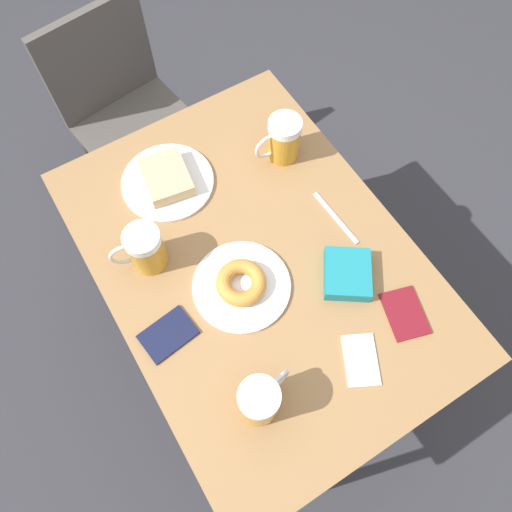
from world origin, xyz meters
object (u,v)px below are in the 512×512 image
Objects in this scene: fork at (336,218)px; plate_with_cake at (167,180)px; beer_mug_center at (145,249)px; napkin_folded at (361,360)px; chair at (122,103)px; beer_mug_right at (260,400)px; plate_with_donut at (241,284)px; beer_mug_left at (283,139)px; blue_pouch at (347,274)px; passport_far_edge at (168,334)px; passport_near_edge at (405,313)px.

plate_with_cake is at bearing 134.75° from fork.
beer_mug_center is 0.73× the size of fork.
napkin_folded is at bearing -116.67° from fork.
beer_mug_right is (-0.16, -1.21, 0.32)m from chair.
chair is at bearing 106.68° from fork.
plate_with_donut is (-0.04, -0.94, 0.27)m from chair.
beer_mug_left is (0.31, 0.29, 0.05)m from plate_with_donut.
beer_mug_left is at bearing -76.28° from chair.
passport_far_edge is at bearing 167.31° from blue_pouch.
plate_with_cake is 0.69m from napkin_folded.
passport_far_edge reaches higher than napkin_folded.
chair is 0.98m from fork.
fork is (0.17, 0.34, -0.00)m from napkin_folded.
passport_far_edge is (-0.05, -0.20, -0.06)m from beer_mug_center.
beer_mug_center reaches higher than chair.
beer_mug_left is 0.69m from beer_mug_right.
fork is at bearing -45.25° from plate_with_cake.
napkin_folded is at bearing -64.84° from plate_with_donut.
plate_with_cake is at bearing 92.32° from plate_with_donut.
plate_with_cake reaches higher than passport_far_edge.
beer_mug_left is 0.95× the size of napkin_folded.
passport_far_edge is (-0.51, 0.25, 0.00)m from passport_near_edge.
blue_pouch is at bearing -99.61° from beer_mug_left.
plate_with_donut is at bearing -48.82° from beer_mug_center.
plate_with_donut is at bearing -100.81° from chair.
passport_near_edge is 0.85× the size of blue_pouch.
beer_mug_center is 0.79× the size of blue_pouch.
beer_mug_right is at bearing -144.41° from fork.
blue_pouch is (0.25, -0.49, 0.00)m from plate_with_cake.
fork is 1.36× the size of passport_far_edge.
beer_mug_center is at bearing -113.36° from chair.
beer_mug_right is 0.53m from fork.
beer_mug_center reaches higher than napkin_folded.
fork is at bearing 5.64° from passport_far_edge.
plate_with_cake is 1.48× the size of blue_pouch.
plate_with_donut is at bearing 138.34° from passport_near_edge.
napkin_folded is at bearing -93.60° from chair.
chair is at bearing 74.77° from beer_mug_center.
passport_near_edge is (0.16, 0.04, 0.00)m from napkin_folded.
beer_mug_center reaches higher than plate_with_cake.
beer_mug_left reaches higher than fork.
plate_with_donut is 0.34m from napkin_folded.
napkin_folded is (0.25, -0.04, -0.06)m from beer_mug_right.
beer_mug_center is (-0.21, -0.76, 0.32)m from chair.
beer_mug_right is (-0.10, -0.64, 0.05)m from plate_with_cake.
beer_mug_center is 0.58m from napkin_folded.
beer_mug_right is at bearing -112.68° from plate_with_donut.
napkin_folded is at bearing -76.83° from plate_with_cake.
beer_mug_right is at bearing -156.55° from blue_pouch.
chair reaches higher than plate_with_donut.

